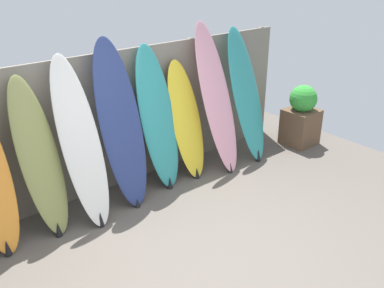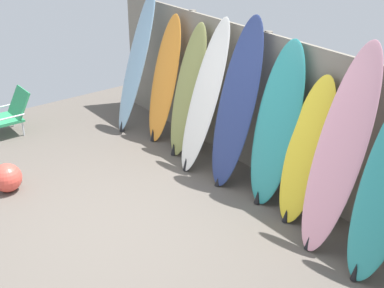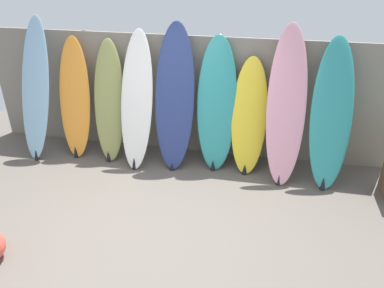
{
  "view_description": "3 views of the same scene",
  "coord_description": "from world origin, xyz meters",
  "px_view_note": "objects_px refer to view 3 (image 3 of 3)",
  "views": [
    {
      "loc": [
        -2.36,
        -2.57,
        2.89
      ],
      "look_at": [
        0.36,
        0.71,
        0.97
      ],
      "focal_mm": 40.0,
      "sensor_mm": 36.0,
      "label": 1
    },
    {
      "loc": [
        4.31,
        -2.34,
        3.32
      ],
      "look_at": [
        0.2,
        0.78,
        0.81
      ],
      "focal_mm": 50.0,
      "sensor_mm": 36.0,
      "label": 2
    },
    {
      "loc": [
        1.18,
        -3.16,
        2.92
      ],
      "look_at": [
        0.43,
        0.65,
        0.83
      ],
      "focal_mm": 35.0,
      "sensor_mm": 36.0,
      "label": 3
    }
  ],
  "objects_px": {
    "surfboard_white_3": "(137,102)",
    "surfboard_orange_1": "(75,100)",
    "surfboard_yellow_6": "(249,118)",
    "surfboard_navy_4": "(175,99)",
    "surfboard_teal_5": "(217,106)",
    "surfboard_skyblue_0": "(35,90)",
    "surfboard_olive_2": "(109,102)",
    "surfboard_pink_7": "(286,107)",
    "surfboard_teal_8": "(331,115)"
  },
  "relations": [
    {
      "from": "surfboard_white_3",
      "to": "surfboard_orange_1",
      "type": "bearing_deg",
      "value": 175.41
    },
    {
      "from": "surfboard_orange_1",
      "to": "surfboard_yellow_6",
      "type": "height_order",
      "value": "surfboard_orange_1"
    },
    {
      "from": "surfboard_navy_4",
      "to": "surfboard_teal_5",
      "type": "distance_m",
      "value": 0.59
    },
    {
      "from": "surfboard_skyblue_0",
      "to": "surfboard_teal_5",
      "type": "xyz_separation_m",
      "value": [
        2.68,
        0.14,
        -0.09
      ]
    },
    {
      "from": "surfboard_white_3",
      "to": "surfboard_yellow_6",
      "type": "height_order",
      "value": "surfboard_white_3"
    },
    {
      "from": "surfboard_orange_1",
      "to": "surfboard_olive_2",
      "type": "xyz_separation_m",
      "value": [
        0.54,
        0.0,
        -0.0
      ]
    },
    {
      "from": "surfboard_orange_1",
      "to": "surfboard_olive_2",
      "type": "height_order",
      "value": "surfboard_orange_1"
    },
    {
      "from": "surfboard_teal_5",
      "to": "surfboard_pink_7",
      "type": "bearing_deg",
      "value": -6.05
    },
    {
      "from": "surfboard_white_3",
      "to": "surfboard_pink_7",
      "type": "distance_m",
      "value": 2.07
    },
    {
      "from": "surfboard_olive_2",
      "to": "surfboard_white_3",
      "type": "xyz_separation_m",
      "value": [
        0.45,
        -0.08,
        0.07
      ]
    },
    {
      "from": "surfboard_olive_2",
      "to": "surfboard_teal_8",
      "type": "height_order",
      "value": "surfboard_teal_8"
    },
    {
      "from": "surfboard_navy_4",
      "to": "surfboard_yellow_6",
      "type": "relative_size",
      "value": 1.27
    },
    {
      "from": "surfboard_skyblue_0",
      "to": "surfboard_teal_5",
      "type": "relative_size",
      "value": 1.1
    },
    {
      "from": "surfboard_pink_7",
      "to": "surfboard_orange_1",
      "type": "bearing_deg",
      "value": 178.85
    },
    {
      "from": "surfboard_skyblue_0",
      "to": "surfboard_orange_1",
      "type": "bearing_deg",
      "value": 11.01
    },
    {
      "from": "surfboard_yellow_6",
      "to": "surfboard_teal_8",
      "type": "xyz_separation_m",
      "value": [
        1.05,
        -0.1,
        0.17
      ]
    },
    {
      "from": "surfboard_white_3",
      "to": "surfboard_teal_8",
      "type": "relative_size",
      "value": 0.99
    },
    {
      "from": "surfboard_orange_1",
      "to": "surfboard_navy_4",
      "type": "height_order",
      "value": "surfboard_navy_4"
    },
    {
      "from": "surfboard_pink_7",
      "to": "surfboard_teal_8",
      "type": "bearing_deg",
      "value": -1.72
    },
    {
      "from": "surfboard_yellow_6",
      "to": "surfboard_skyblue_0",
      "type": "bearing_deg",
      "value": -177.59
    },
    {
      "from": "surfboard_skyblue_0",
      "to": "surfboard_yellow_6",
      "type": "height_order",
      "value": "surfboard_skyblue_0"
    },
    {
      "from": "surfboard_orange_1",
      "to": "surfboard_pink_7",
      "type": "xyz_separation_m",
      "value": [
        3.06,
        -0.06,
        0.15
      ]
    },
    {
      "from": "surfboard_skyblue_0",
      "to": "surfboard_navy_4",
      "type": "relative_size",
      "value": 1.01
    },
    {
      "from": "surfboard_navy_4",
      "to": "surfboard_white_3",
      "type": "bearing_deg",
      "value": -175.39
    },
    {
      "from": "surfboard_pink_7",
      "to": "surfboard_teal_8",
      "type": "relative_size",
      "value": 1.06
    },
    {
      "from": "surfboard_orange_1",
      "to": "surfboard_teal_5",
      "type": "xyz_separation_m",
      "value": [
        2.13,
        0.04,
        0.06
      ]
    },
    {
      "from": "surfboard_navy_4",
      "to": "surfboard_pink_7",
      "type": "height_order",
      "value": "surfboard_pink_7"
    },
    {
      "from": "surfboard_skyblue_0",
      "to": "surfboard_pink_7",
      "type": "height_order",
      "value": "surfboard_pink_7"
    },
    {
      "from": "surfboard_navy_4",
      "to": "surfboard_olive_2",
      "type": "bearing_deg",
      "value": 177.89
    },
    {
      "from": "surfboard_teal_5",
      "to": "surfboard_yellow_6",
      "type": "height_order",
      "value": "surfboard_teal_5"
    },
    {
      "from": "surfboard_white_3",
      "to": "surfboard_navy_4",
      "type": "bearing_deg",
      "value": 4.61
    },
    {
      "from": "surfboard_white_3",
      "to": "surfboard_yellow_6",
      "type": "xyz_separation_m",
      "value": [
        1.59,
        0.1,
        -0.15
      ]
    },
    {
      "from": "surfboard_teal_8",
      "to": "surfboard_pink_7",
      "type": "bearing_deg",
      "value": 178.28
    },
    {
      "from": "surfboard_orange_1",
      "to": "surfboard_white_3",
      "type": "xyz_separation_m",
      "value": [
        1.0,
        -0.08,
        0.07
      ]
    },
    {
      "from": "surfboard_white_3",
      "to": "surfboard_teal_8",
      "type": "height_order",
      "value": "surfboard_teal_8"
    },
    {
      "from": "surfboard_white_3",
      "to": "surfboard_teal_5",
      "type": "relative_size",
      "value": 1.02
    },
    {
      "from": "surfboard_yellow_6",
      "to": "surfboard_pink_7",
      "type": "relative_size",
      "value": 0.78
    },
    {
      "from": "surfboard_white_3",
      "to": "surfboard_navy_4",
      "type": "height_order",
      "value": "surfboard_navy_4"
    },
    {
      "from": "surfboard_teal_5",
      "to": "surfboard_skyblue_0",
      "type": "bearing_deg",
      "value": -176.91
    },
    {
      "from": "surfboard_teal_8",
      "to": "surfboard_navy_4",
      "type": "bearing_deg",
      "value": 178.82
    },
    {
      "from": "surfboard_teal_5",
      "to": "surfboard_pink_7",
      "type": "relative_size",
      "value": 0.91
    },
    {
      "from": "surfboard_yellow_6",
      "to": "surfboard_pink_7",
      "type": "distance_m",
      "value": 0.53
    },
    {
      "from": "surfboard_white_3",
      "to": "surfboard_skyblue_0",
      "type": "bearing_deg",
      "value": -178.99
    },
    {
      "from": "surfboard_skyblue_0",
      "to": "surfboard_yellow_6",
      "type": "relative_size",
      "value": 1.28
    },
    {
      "from": "surfboard_orange_1",
      "to": "surfboard_navy_4",
      "type": "xyz_separation_m",
      "value": [
        1.54,
        -0.04,
        0.14
      ]
    },
    {
      "from": "surfboard_white_3",
      "to": "surfboard_teal_8",
      "type": "bearing_deg",
      "value": 0.02
    },
    {
      "from": "surfboard_skyblue_0",
      "to": "surfboard_orange_1",
      "type": "distance_m",
      "value": 0.58
    },
    {
      "from": "surfboard_orange_1",
      "to": "surfboard_white_3",
      "type": "distance_m",
      "value": 1.0
    },
    {
      "from": "surfboard_pink_7",
      "to": "surfboard_teal_8",
      "type": "xyz_separation_m",
      "value": [
        0.58,
        -0.02,
        -0.06
      ]
    },
    {
      "from": "surfboard_teal_5",
      "to": "surfboard_orange_1",
      "type": "bearing_deg",
      "value": -178.99
    }
  ]
}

